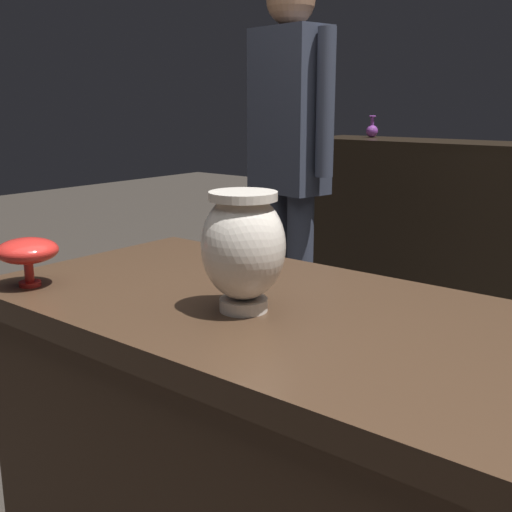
{
  "coord_description": "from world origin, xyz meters",
  "views": [
    {
      "loc": [
        0.73,
        -0.94,
        1.18
      ],
      "look_at": [
        -0.0,
        -0.03,
        0.9
      ],
      "focal_mm": 44.68,
      "sensor_mm": 36.0,
      "label": 1
    }
  ],
  "objects_px": {
    "vase_tall_behind": "(27,252)",
    "visitor_near_left": "(289,153)",
    "vase_centerpiece": "(243,246)",
    "shelf_vase_far_left": "(372,130)"
  },
  "relations": [
    {
      "from": "vase_centerpiece",
      "to": "shelf_vase_far_left",
      "type": "bearing_deg",
      "value": 113.81
    },
    {
      "from": "shelf_vase_far_left",
      "to": "vase_tall_behind",
      "type": "bearing_deg",
      "value": -77.14
    },
    {
      "from": "vase_centerpiece",
      "to": "visitor_near_left",
      "type": "height_order",
      "value": "visitor_near_left"
    },
    {
      "from": "visitor_near_left",
      "to": "vase_tall_behind",
      "type": "bearing_deg",
      "value": 115.0
    },
    {
      "from": "vase_centerpiece",
      "to": "shelf_vase_far_left",
      "type": "distance_m",
      "value": 2.56
    },
    {
      "from": "shelf_vase_far_left",
      "to": "visitor_near_left",
      "type": "bearing_deg",
      "value": -78.25
    },
    {
      "from": "vase_tall_behind",
      "to": "visitor_near_left",
      "type": "height_order",
      "value": "visitor_near_left"
    },
    {
      "from": "vase_centerpiece",
      "to": "visitor_near_left",
      "type": "relative_size",
      "value": 0.14
    },
    {
      "from": "vase_centerpiece",
      "to": "visitor_near_left",
      "type": "distance_m",
      "value": 1.48
    },
    {
      "from": "vase_tall_behind",
      "to": "shelf_vase_far_left",
      "type": "relative_size",
      "value": 1.09
    }
  ]
}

